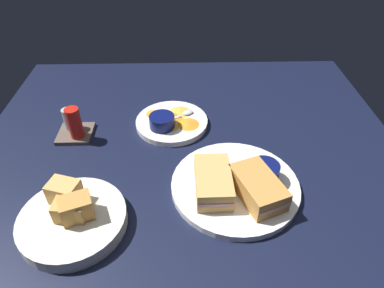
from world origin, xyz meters
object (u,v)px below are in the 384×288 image
sandwich_half_near (213,182)px  plate_chips_companion (172,122)px  sandwich_half_far (258,187)px  condiment_caddy (74,126)px  bread_basket_rear (73,217)px  plate_sandwich_main (235,186)px  ramekin_dark_sauce (264,172)px  spoon_by_gravy_ramekin (185,114)px  spoon_by_dark_ramekin (241,183)px  ramekin_light_gravy (162,121)px

sandwich_half_near → plate_chips_companion: (26.53, 9.51, -3.20)cm
sandwich_half_near → sandwich_half_far: size_ratio=0.90×
condiment_caddy → bread_basket_rear: bearing=-167.3°
plate_sandwich_main → condiment_caddy: condiment_caddy is taller
plate_sandwich_main → condiment_caddy: size_ratio=3.01×
condiment_caddy → sandwich_half_far: bearing=-118.3°
ramekin_dark_sauce → spoon_by_gravy_ramekin: 31.30cm
sandwich_half_near → condiment_caddy: condiment_caddy is taller
sandwich_half_near → spoon_by_dark_ramekin: (1.38, -6.29, -2.04)cm
ramekin_light_gravy → plate_sandwich_main: bearing=-141.7°
spoon_by_gravy_ramekin → condiment_caddy: size_ratio=0.96×
sandwich_half_near → spoon_by_dark_ramekin: 6.76cm
spoon_by_dark_ramekin → ramekin_light_gravy: 28.77cm
ramekin_light_gravy → bread_basket_rear: 34.99cm
sandwich_half_far → sandwich_half_near: bearing=78.9°
plate_sandwich_main → spoon_by_gravy_ramekin: (27.15, 10.91, 1.16)cm
sandwich_half_near → spoon_by_dark_ramekin: size_ratio=1.35×
ramekin_dark_sauce → spoon_by_dark_ramekin: 5.75cm
sandwich_half_far → spoon_by_dark_ramekin: (3.20, 2.95, -2.04)cm
sandwich_half_near → spoon_by_dark_ramekin: bearing=-77.6°
spoon_by_dark_ramekin → bread_basket_rear: size_ratio=0.46×
ramekin_light_gravy → spoon_by_dark_ramekin: bearing=-140.4°
plate_chips_companion → condiment_caddy: bearing=99.7°
bread_basket_rear → condiment_caddy: condiment_caddy is taller
bread_basket_rear → ramekin_dark_sauce: bearing=-75.8°
plate_sandwich_main → ramekin_light_gravy: (21.77, 17.16, 2.66)cm
sandwich_half_far → spoon_by_dark_ramekin: sandwich_half_far is taller
ramekin_dark_sauce → spoon_by_dark_ramekin: ramekin_dark_sauce is taller
sandwich_half_far → condiment_caddy: condiment_caddy is taller
plate_sandwich_main → condiment_caddy: (20.37, 40.35, 2.61)cm
sandwich_half_near → ramekin_dark_sauce: size_ratio=1.99×
sandwich_half_near → spoon_by_gravy_ramekin: size_ratio=1.47×
spoon_by_dark_ramekin → condiment_caddy: (20.75, 41.50, 1.44)cm
bread_basket_rear → spoon_by_gravy_ramekin: bearing=-32.2°
sandwich_half_near → ramekin_light_gravy: (23.52, 12.01, -0.54)cm
spoon_by_gravy_ramekin → spoon_by_dark_ramekin: bearing=-156.4°
sandwich_half_far → ramekin_dark_sauce: bearing=-25.7°
ramekin_dark_sauce → spoon_by_gravy_ramekin: (26.04, 17.26, -1.94)cm
ramekin_light_gravy → spoon_by_gravy_ramekin: bearing=-49.3°
plate_chips_companion → ramekin_light_gravy: size_ratio=2.92×
sandwich_half_near → spoon_by_gravy_ramekin: 29.54cm
plate_sandwich_main → bread_basket_rear: bearing=105.0°
plate_chips_companion → spoon_by_dark_ramekin: bearing=-147.9°
bread_basket_rear → condiment_caddy: (29.41, 6.63, 1.13)cm
sandwich_half_far → ramekin_dark_sauce: (4.68, -2.25, -0.10)cm
sandwich_half_far → ramekin_light_gravy: 33.08cm
spoon_by_gravy_ramekin → bread_basket_rear: bearing=147.8°
sandwich_half_far → ramekin_light_gravy: bearing=40.0°
ramekin_dark_sauce → condiment_caddy: 50.52cm
ramekin_light_gravy → spoon_by_gravy_ramekin: 8.38cm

